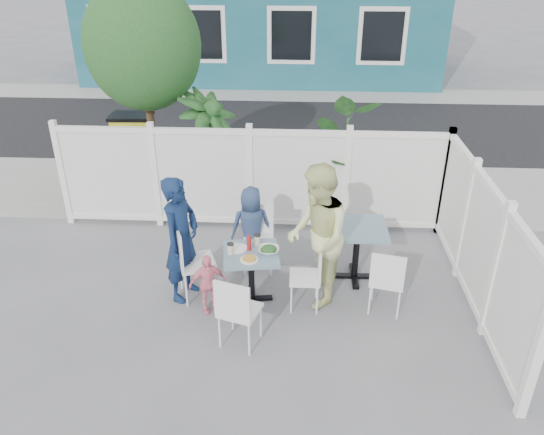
# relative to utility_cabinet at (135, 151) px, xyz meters

# --- Properties ---
(ground) EXTENTS (80.00, 80.00, 0.00)m
(ground) POSITION_rel_utility_cabinet_xyz_m (2.15, -4.00, -0.62)
(ground) COLOR slate
(near_sidewalk) EXTENTS (24.00, 2.60, 0.01)m
(near_sidewalk) POSITION_rel_utility_cabinet_xyz_m (2.15, -0.20, -0.62)
(near_sidewalk) COLOR gray
(near_sidewalk) RESTS_ON ground
(street) EXTENTS (24.00, 5.00, 0.01)m
(street) POSITION_rel_utility_cabinet_xyz_m (2.15, 3.50, -0.62)
(street) COLOR black
(street) RESTS_ON ground
(far_sidewalk) EXTENTS (24.00, 1.60, 0.01)m
(far_sidewalk) POSITION_rel_utility_cabinet_xyz_m (2.15, 6.60, -0.62)
(far_sidewalk) COLOR gray
(far_sidewalk) RESTS_ON ground
(fence_back) EXTENTS (5.86, 0.08, 1.60)m
(fence_back) POSITION_rel_utility_cabinet_xyz_m (2.25, -1.60, 0.16)
(fence_back) COLOR white
(fence_back) RESTS_ON ground
(fence_right) EXTENTS (0.08, 3.66, 1.60)m
(fence_right) POSITION_rel_utility_cabinet_xyz_m (5.15, -3.40, 0.16)
(fence_right) COLOR white
(fence_right) RESTS_ON ground
(tree) EXTENTS (1.80, 1.62, 3.59)m
(tree) POSITION_rel_utility_cabinet_xyz_m (0.55, -0.70, 1.97)
(tree) COLOR #382316
(tree) RESTS_ON ground
(utility_cabinet) EXTENTS (0.70, 0.52, 1.25)m
(utility_cabinet) POSITION_rel_utility_cabinet_xyz_m (0.00, 0.00, 0.00)
(utility_cabinet) COLOR yellow
(utility_cabinet) RESTS_ON ground
(potted_shrub_a) EXTENTS (1.45, 1.45, 1.95)m
(potted_shrub_a) POSITION_rel_utility_cabinet_xyz_m (1.50, -0.90, 0.35)
(potted_shrub_a) COLOR #18411E
(potted_shrub_a) RESTS_ON ground
(potted_shrub_b) EXTENTS (2.08, 2.07, 1.75)m
(potted_shrub_b) POSITION_rel_utility_cabinet_xyz_m (3.70, -1.00, 0.25)
(potted_shrub_b) COLOR #18411E
(potted_shrub_b) RESTS_ON ground
(main_table) EXTENTS (0.74, 0.74, 0.70)m
(main_table) POSITION_rel_utility_cabinet_xyz_m (2.44, -3.53, -0.08)
(main_table) COLOR #3E6371
(main_table) RESTS_ON ground
(spare_table) EXTENTS (0.74, 0.74, 0.78)m
(spare_table) POSITION_rel_utility_cabinet_xyz_m (3.76, -2.94, -0.02)
(spare_table) COLOR #3E6371
(spare_table) RESTS_ON ground
(chair_left) EXTENTS (0.57, 0.58, 1.00)m
(chair_left) POSITION_rel_utility_cabinet_xyz_m (1.67, -3.48, -0.04)
(chair_left) COLOR white
(chair_left) RESTS_ON ground
(chair_right) EXTENTS (0.37, 0.38, 0.84)m
(chair_right) POSITION_rel_utility_cabinet_xyz_m (3.17, -3.59, -0.13)
(chair_right) COLOR white
(chair_right) RESTS_ON ground
(chair_back) EXTENTS (0.43, 0.42, 0.90)m
(chair_back) POSITION_rel_utility_cabinet_xyz_m (2.46, -2.73, -0.10)
(chair_back) COLOR white
(chair_back) RESTS_ON ground
(chair_near) EXTENTS (0.51, 0.50, 0.90)m
(chair_near) POSITION_rel_utility_cabinet_xyz_m (2.36, -4.39, -0.10)
(chair_near) COLOR white
(chair_near) RESTS_ON ground
(chair_spare) EXTENTS (0.47, 0.46, 0.87)m
(chair_spare) POSITION_rel_utility_cabinet_xyz_m (4.06, -3.68, -0.12)
(chair_spare) COLOR white
(chair_spare) RESTS_ON ground
(man) EXTENTS (0.56, 0.69, 1.62)m
(man) POSITION_rel_utility_cabinet_xyz_m (1.59, -3.45, 0.19)
(man) COLOR #0F2144
(man) RESTS_ON ground
(woman) EXTENTS (0.77, 0.94, 1.79)m
(woman) POSITION_rel_utility_cabinet_xyz_m (3.22, -3.45, 0.27)
(woman) COLOR #D4DC51
(woman) RESTS_ON ground
(boy) EXTENTS (0.63, 0.47, 1.15)m
(boy) POSITION_rel_utility_cabinet_xyz_m (2.37, -2.67, -0.05)
(boy) COLOR navy
(boy) RESTS_ON ground
(toddler) EXTENTS (0.49, 0.37, 0.78)m
(toddler) POSITION_rel_utility_cabinet_xyz_m (1.94, -3.76, -0.23)
(toddler) COLOR pink
(toddler) RESTS_ON ground
(plate_main) EXTENTS (0.22, 0.22, 0.01)m
(plate_main) POSITION_rel_utility_cabinet_xyz_m (2.44, -3.69, 0.08)
(plate_main) COLOR white
(plate_main) RESTS_ON main_table
(plate_side) EXTENTS (0.24, 0.24, 0.02)m
(plate_side) POSITION_rel_utility_cabinet_xyz_m (2.27, -3.45, 0.08)
(plate_side) COLOR white
(plate_side) RESTS_ON main_table
(salad_bowl) EXTENTS (0.25, 0.25, 0.06)m
(salad_bowl) POSITION_rel_utility_cabinet_xyz_m (2.65, -3.51, 0.10)
(salad_bowl) COLOR white
(salad_bowl) RESTS_ON main_table
(coffee_cup_a) EXTENTS (0.08, 0.08, 0.12)m
(coffee_cup_a) POSITION_rel_utility_cabinet_xyz_m (2.20, -3.56, 0.13)
(coffee_cup_a) COLOR beige
(coffee_cup_a) RESTS_ON main_table
(coffee_cup_b) EXTENTS (0.08, 0.08, 0.13)m
(coffee_cup_b) POSITION_rel_utility_cabinet_xyz_m (2.50, -3.33, 0.14)
(coffee_cup_b) COLOR beige
(coffee_cup_b) RESTS_ON main_table
(ketchup_bottle) EXTENTS (0.05, 0.05, 0.17)m
(ketchup_bottle) POSITION_rel_utility_cabinet_xyz_m (2.41, -3.46, 0.16)
(ketchup_bottle) COLOR #A91616
(ketchup_bottle) RESTS_ON main_table
(salt_shaker) EXTENTS (0.03, 0.03, 0.06)m
(salt_shaker) POSITION_rel_utility_cabinet_xyz_m (2.38, -3.27, 0.10)
(salt_shaker) COLOR white
(salt_shaker) RESTS_ON main_table
(pepper_shaker) EXTENTS (0.03, 0.03, 0.07)m
(pepper_shaker) POSITION_rel_utility_cabinet_xyz_m (2.38, -3.29, 0.10)
(pepper_shaker) COLOR black
(pepper_shaker) RESTS_ON main_table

